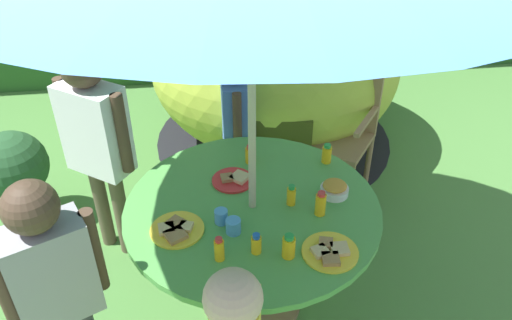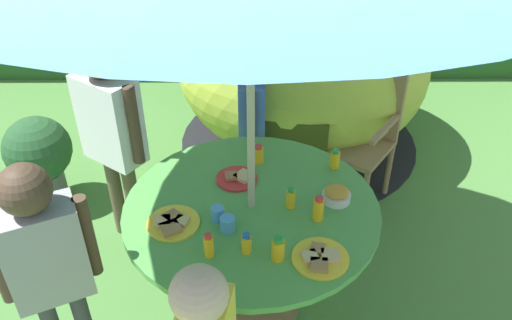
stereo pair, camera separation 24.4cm
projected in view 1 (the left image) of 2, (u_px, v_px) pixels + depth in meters
ground_plane at (253, 303)px, 2.97m from camera, size 10.00×10.00×0.02m
garden_table at (252, 229)px, 2.65m from camera, size 1.27×1.27×0.72m
wooden_chair at (339, 122)px, 3.55m from camera, size 0.63×0.62×0.97m
dome_tent at (275, 63)px, 4.00m from camera, size 2.26×2.26×1.38m
potted_plant at (15, 171)px, 3.34m from camera, size 0.45×0.45×0.66m
child_in_blue_shirt at (235, 112)px, 3.29m from camera, size 0.19×0.39×1.14m
child_in_white_shirt at (95, 129)px, 2.84m from camera, size 0.40×0.37×1.37m
child_in_grey_shirt at (52, 272)px, 2.09m from camera, size 0.39×0.30×1.24m
snack_bowl at (334, 189)px, 2.61m from camera, size 0.14×0.14×0.07m
plate_mid_right at (233, 179)px, 2.71m from camera, size 0.22×0.22×0.03m
plate_far_left at (330, 252)px, 2.28m from camera, size 0.25×0.25×0.03m
plate_center_front at (176, 229)px, 2.40m from camera, size 0.25×0.25×0.03m
juice_bottle_near_left at (321, 204)px, 2.47m from camera, size 0.05×0.05×0.13m
juice_bottle_near_right at (291, 195)px, 2.54m from camera, size 0.04×0.04×0.11m
juice_bottle_far_right at (327, 154)px, 2.83m from camera, size 0.05×0.05×0.11m
juice_bottle_center_back at (289, 246)px, 2.25m from camera, size 0.06×0.06×0.12m
juice_bottle_mid_left at (251, 154)px, 2.83m from camera, size 0.06×0.06×0.11m
juice_bottle_front_edge at (256, 244)px, 2.27m from camera, size 0.05×0.05×0.10m
juice_bottle_back_edge at (219, 249)px, 2.23m from camera, size 0.04×0.04×0.12m
cup_near at (233, 226)px, 2.38m from camera, size 0.07×0.07×0.07m
cup_far at (221, 216)px, 2.44m from camera, size 0.06×0.06×0.07m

